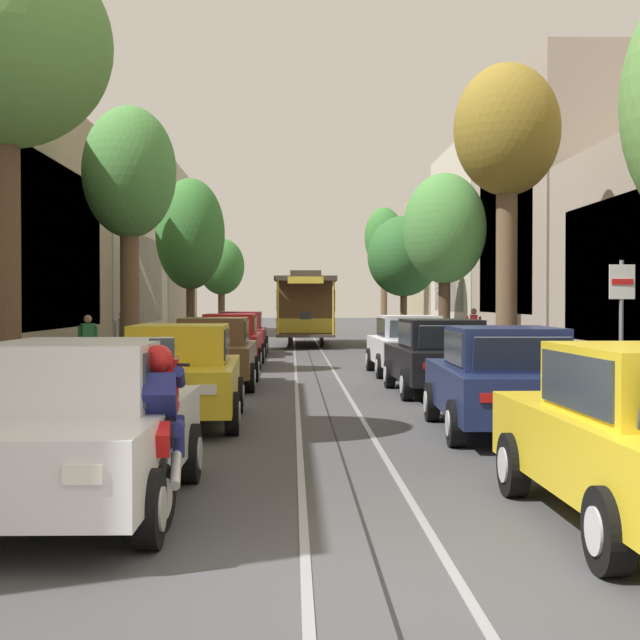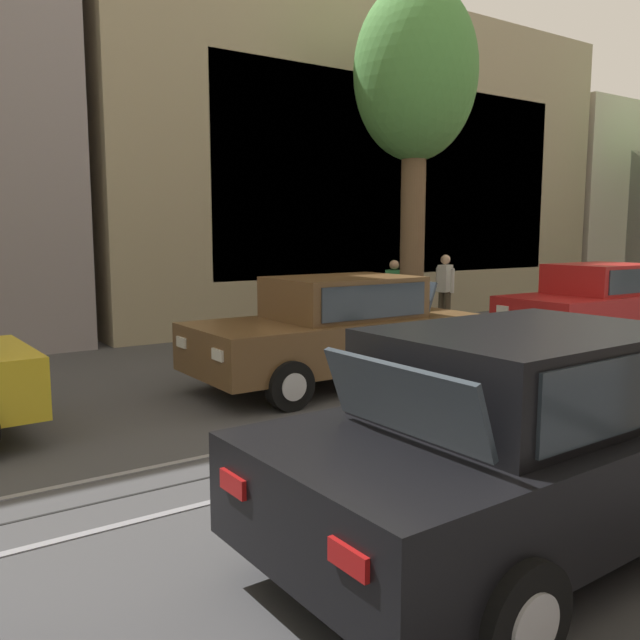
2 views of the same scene
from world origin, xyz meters
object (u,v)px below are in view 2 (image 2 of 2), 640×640
object	(u,v)px
parked_car_black_mid_right	(535,435)
parked_car_red_fourth_left	(597,302)
pedestrian_on_right_pavement	(445,287)
pedestrian_crossing_far	(394,290)
parked_car_brown_mid_left	(337,330)
street_tree_kerb_left_second	(415,80)

from	to	relation	value
parked_car_black_mid_right	parked_car_red_fourth_left	bearing A→B (deg)	120.66
pedestrian_on_right_pavement	pedestrian_crossing_far	distance (m)	1.16
parked_car_red_fourth_left	pedestrian_on_right_pavement	distance (m)	3.25
parked_car_brown_mid_left	street_tree_kerb_left_second	xyz separation A→B (m)	(-2.57, 3.78, 4.47)
parked_car_black_mid_right	pedestrian_crossing_far	distance (m)	10.68
pedestrian_on_right_pavement	pedestrian_crossing_far	size ratio (longest dim) A/B	1.08
parked_car_brown_mid_left	pedestrian_on_right_pavement	bearing A→B (deg)	120.04
parked_car_brown_mid_left	street_tree_kerb_left_second	bearing A→B (deg)	124.18
parked_car_red_fourth_left	pedestrian_crossing_far	xyz separation A→B (m)	(-3.75, -2.22, 0.09)
street_tree_kerb_left_second	pedestrian_crossing_far	size ratio (longest dim) A/B	4.55
parked_car_brown_mid_left	parked_car_red_fourth_left	bearing A→B (deg)	90.67
street_tree_kerb_left_second	pedestrian_on_right_pavement	distance (m)	4.55
parked_car_red_fourth_left	street_tree_kerb_left_second	bearing A→B (deg)	-131.52
parked_car_red_fourth_left	parked_car_black_mid_right	distance (m)	9.75
parked_car_black_mid_right	pedestrian_on_right_pavement	bearing A→B (deg)	138.50
parked_car_brown_mid_left	parked_car_red_fourth_left	distance (m)	6.60
street_tree_kerb_left_second	pedestrian_crossing_far	xyz separation A→B (m)	(-1.26, 0.60, -4.38)
parked_car_brown_mid_left	street_tree_kerb_left_second	size ratio (longest dim) A/B	0.61
parked_car_black_mid_right	street_tree_kerb_left_second	distance (m)	10.33
parked_car_red_fourth_left	pedestrian_on_right_pavement	bearing A→B (deg)	-154.55
parked_car_brown_mid_left	parked_car_black_mid_right	xyz separation A→B (m)	(4.90, -1.79, 0.00)
parked_car_brown_mid_left	pedestrian_on_right_pavement	world-z (taller)	pedestrian_on_right_pavement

